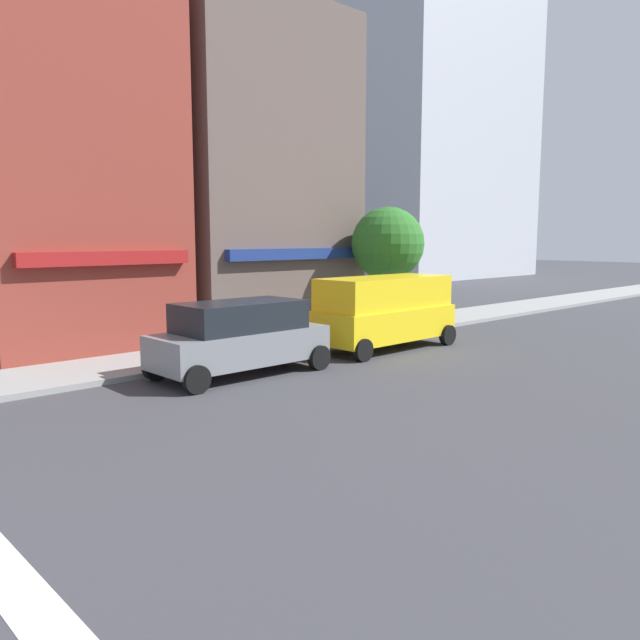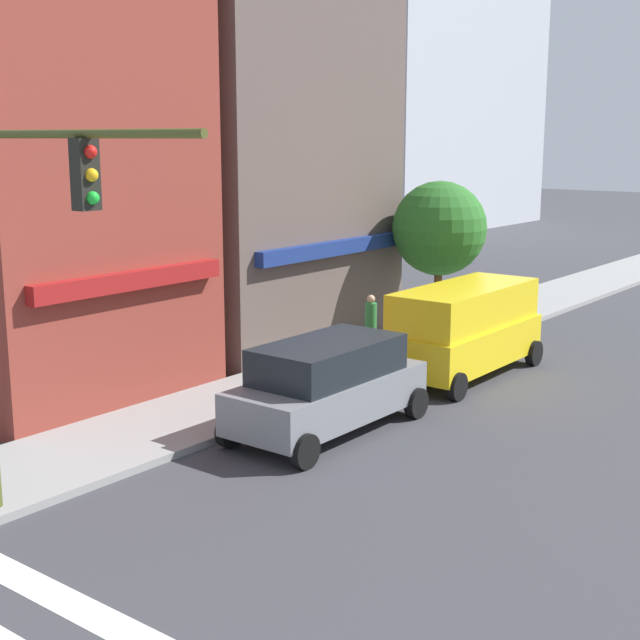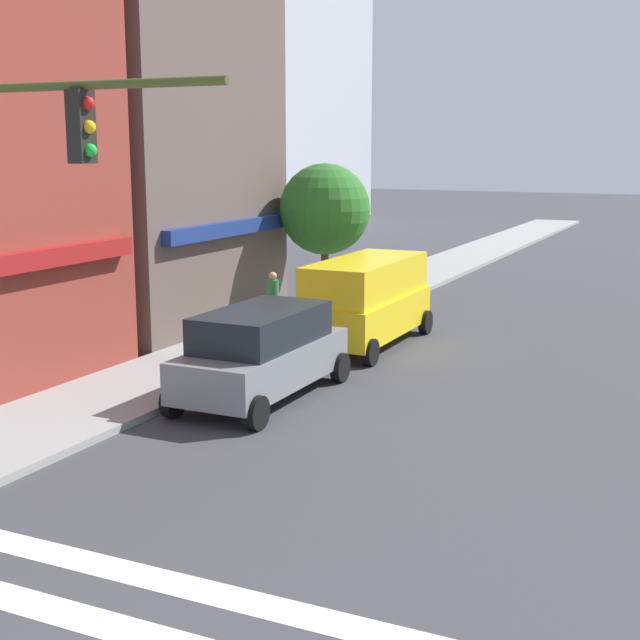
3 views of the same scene
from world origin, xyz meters
The scene contains 6 objects.
storefront_row centered at (14.58, 11.50, 6.26)m, with size 14.03×5.30×12.80m.
traffic_signal centered at (5.57, 5.23, 4.32)m, with size 0.32×5.08×6.29m.
suv_grey centered at (12.21, 4.70, 1.03)m, with size 4.71×2.12×1.94m.
van_yellow centered at (17.95, 4.70, 1.29)m, with size 5.02×2.22×2.34m.
pedestrian_green_top centered at (17.38, 7.22, 1.07)m, with size 0.32×0.32×1.77m.
street_tree centered at (21.34, 7.50, 3.36)m, with size 2.83×2.83×4.64m.
Camera 2 is at (-1.89, -6.13, 6.04)m, focal length 50.00 mm.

